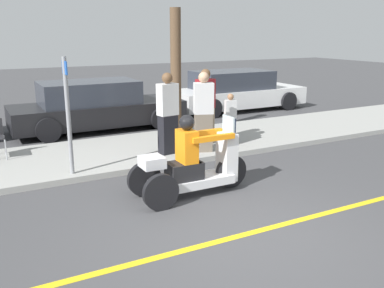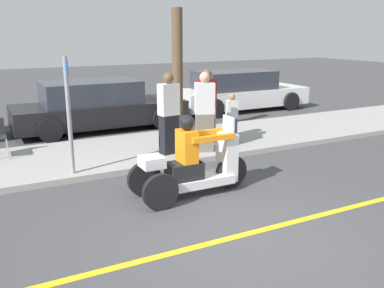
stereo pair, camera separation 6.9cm
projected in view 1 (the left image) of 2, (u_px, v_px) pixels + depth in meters
ground_plane at (242, 235)px, 5.96m from camera, size 60.00×60.00×0.00m
lane_stripe at (248, 234)px, 6.00m from camera, size 24.00×0.12×0.01m
sidewalk_strip at (129, 151)px, 9.87m from camera, size 28.00×2.80×0.12m
motorcycle_trike at (192, 167)px, 7.31m from camera, size 2.14×0.80×1.42m
spectator_mid_group at (205, 108)px, 10.12m from camera, size 0.47×0.33×1.78m
spectator_with_child at (230, 118)px, 10.44m from camera, size 0.30×0.21×1.17m
spectator_end_of_line at (203, 114)px, 9.47m from camera, size 0.48×0.38×1.78m
spectator_by_tree at (168, 115)px, 9.30m from camera, size 0.46×0.32×1.78m
parked_car_lot_center at (235, 91)px, 15.22m from camera, size 4.85×2.04×1.40m
parked_car_lot_left at (95, 107)px, 12.16m from camera, size 4.81×1.96×1.40m
tree_trunk at (176, 72)px, 11.17m from camera, size 0.28×0.28×3.21m
street_sign at (68, 112)px, 7.86m from camera, size 0.08×0.36×2.20m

